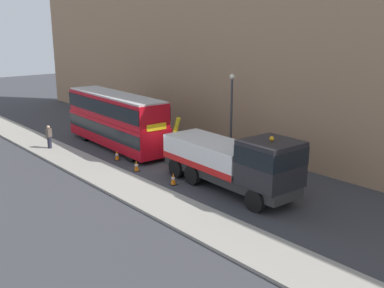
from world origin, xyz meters
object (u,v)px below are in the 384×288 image
double_decker_bus (116,118)px  traffic_cone_near_truck (173,179)px  street_lamp (231,109)px  traffic_cone_near_bus (117,155)px  recovery_tow_truck (233,161)px  pedestrian_onlooker (49,137)px  traffic_cone_midway (136,166)px

double_decker_bus → traffic_cone_near_truck: size_ratio=15.46×
traffic_cone_near_truck → street_lamp: bearing=104.3°
traffic_cone_near_bus → street_lamp: (4.71, 6.27, 3.13)m
recovery_tow_truck → traffic_cone_near_bus: bearing=-166.5°
pedestrian_onlooker → traffic_cone_midway: pedestrian_onlooker is taller
pedestrian_onlooker → traffic_cone_near_truck: size_ratio=2.38×
pedestrian_onlooker → double_decker_bus: bearing=33.7°
double_decker_bus → traffic_cone_near_truck: 9.67m
recovery_tow_truck → traffic_cone_near_truck: bearing=-144.3°
recovery_tow_truck → street_lamp: 6.63m
traffic_cone_near_truck → traffic_cone_near_bus: bearing=178.8°
double_decker_bus → street_lamp: bearing=33.0°
traffic_cone_near_bus → traffic_cone_midway: same height
recovery_tow_truck → traffic_cone_midway: bearing=-159.1°
pedestrian_onlooker → street_lamp: size_ratio=0.29×
recovery_tow_truck → pedestrian_onlooker: recovery_tow_truck is taller
double_decker_bus → street_lamp: (7.65, 4.48, 1.24)m
traffic_cone_near_truck → street_lamp: size_ratio=0.12×
double_decker_bus → traffic_cone_midway: double_decker_bus is taller
recovery_tow_truck → pedestrian_onlooker: bearing=-161.5°
recovery_tow_truck → traffic_cone_midway: recovery_tow_truck is taller
traffic_cone_near_bus → street_lamp: bearing=53.1°
pedestrian_onlooker → street_lamp: 13.60m
traffic_cone_near_truck → recovery_tow_truck: bearing=33.0°
traffic_cone_near_bus → street_lamp: street_lamp is taller
traffic_cone_near_truck → street_lamp: street_lamp is taller
pedestrian_onlooker → traffic_cone_near_bus: pedestrian_onlooker is taller
recovery_tow_truck → traffic_cone_midway: size_ratio=14.16×
recovery_tow_truck → street_lamp: street_lamp is taller
double_decker_bus → traffic_cone_near_truck: (9.29, -1.92, -1.89)m
street_lamp → recovery_tow_truck: bearing=-44.7°
double_decker_bus → pedestrian_onlooker: 5.05m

